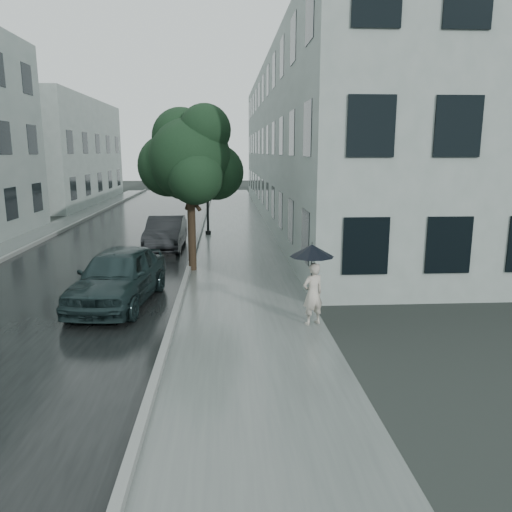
{
  "coord_description": "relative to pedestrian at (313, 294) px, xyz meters",
  "views": [
    {
      "loc": [
        -0.31,
        -10.97,
        3.99
      ],
      "look_at": [
        0.48,
        1.82,
        1.3
      ],
      "focal_mm": 35.0,
      "sensor_mm": 36.0,
      "label": 1
    }
  ],
  "objects": [
    {
      "name": "street_tree",
      "position": [
        -3.15,
        5.83,
        3.02
      ],
      "size": [
        3.56,
        3.24,
        5.51
      ],
      "color": "#332619",
      "rests_on": "ground"
    },
    {
      "name": "ground",
      "position": [
        -1.7,
        -0.1,
        -0.75
      ],
      "size": [
        120.0,
        120.0,
        0.0
      ],
      "primitive_type": "plane",
      "color": "black",
      "rests_on": "ground"
    },
    {
      "name": "building_near",
      "position": [
        3.77,
        19.4,
        3.75
      ],
      "size": [
        7.02,
        36.0,
        9.0
      ],
      "color": "#93A09C",
      "rests_on": "ground"
    },
    {
      "name": "kerb_near",
      "position": [
        -3.27,
        11.9,
        -0.67
      ],
      "size": [
        0.15,
        60.0,
        0.15
      ],
      "primitive_type": "cube",
      "color": "slate",
      "rests_on": "ground"
    },
    {
      "name": "kerb_far",
      "position": [
        -10.27,
        11.9,
        -0.67
      ],
      "size": [
        0.15,
        60.0,
        0.15
      ],
      "primitive_type": "cube",
      "color": "slate",
      "rests_on": "ground"
    },
    {
      "name": "car_near",
      "position": [
        -4.86,
        1.96,
        0.01
      ],
      "size": [
        2.3,
        4.6,
        1.5
      ],
      "primitive_type": "imported",
      "rotation": [
        0.0,
        0.0,
        -0.12
      ],
      "color": "black",
      "rests_on": "ground"
    },
    {
      "name": "sidewalk_far",
      "position": [
        -11.2,
        11.9,
        -0.74
      ],
      "size": [
        1.7,
        60.0,
        0.01
      ],
      "primitive_type": "cube",
      "color": "#4C5451",
      "rests_on": "ground"
    },
    {
      "name": "building_far_b",
      "position": [
        -15.47,
        29.9,
        3.25
      ],
      "size": [
        7.02,
        18.0,
        8.0
      ],
      "color": "#93A09C",
      "rests_on": "ground"
    },
    {
      "name": "umbrella",
      "position": [
        -0.05,
        -0.03,
        1.03
      ],
      "size": [
        1.25,
        1.25,
        1.03
      ],
      "rotation": [
        0.0,
        0.0,
        0.26
      ],
      "color": "black",
      "rests_on": "ground"
    },
    {
      "name": "lamp_post",
      "position": [
        -3.0,
        13.18,
        2.43
      ],
      "size": [
        0.83,
        0.44,
        5.58
      ],
      "rotation": [
        0.0,
        0.0,
        -0.25
      ],
      "color": "black",
      "rests_on": "ground"
    },
    {
      "name": "sidewalk",
      "position": [
        -1.45,
        11.9,
        -0.74
      ],
      "size": [
        3.5,
        60.0,
        0.01
      ],
      "primitive_type": "cube",
      "color": "slate",
      "rests_on": "ground"
    },
    {
      "name": "asphalt_road",
      "position": [
        -6.78,
        11.9,
        -0.74
      ],
      "size": [
        6.85,
        60.0,
        0.0
      ],
      "primitive_type": "cube",
      "color": "black",
      "rests_on": "ground"
    },
    {
      "name": "car_far",
      "position": [
        -4.5,
        9.65,
        -0.07
      ],
      "size": [
        1.46,
        4.1,
        1.35
      ],
      "primitive_type": "imported",
      "rotation": [
        0.0,
        0.0,
        -0.01
      ],
      "color": "black",
      "rests_on": "ground"
    },
    {
      "name": "pedestrian",
      "position": [
        0.0,
        0.0,
        0.0
      ],
      "size": [
        0.64,
        0.54,
        1.48
      ],
      "primitive_type": "imported",
      "rotation": [
        0.0,
        0.0,
        3.56
      ],
      "color": "#BDB4A6",
      "rests_on": "sidewalk"
    }
  ]
}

